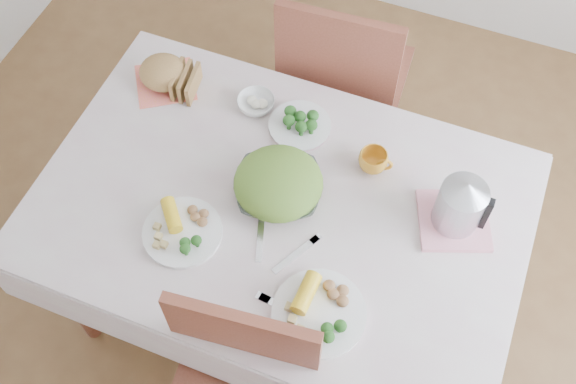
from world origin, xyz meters
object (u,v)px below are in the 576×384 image
at_px(chair_far, 345,83).
at_px(yellow_mug, 373,161).
at_px(dinner_plate_left, 183,232).
at_px(dinner_plate_right, 319,313).
at_px(dining_table, 281,260).
at_px(electric_kettle, 462,201).
at_px(salad_bowl, 279,189).

height_order(chair_far, yellow_mug, chair_far).
xyz_separation_m(dinner_plate_left, yellow_mug, (0.45, 0.44, 0.03)).
xyz_separation_m(dinner_plate_right, yellow_mug, (-0.01, 0.53, 0.03)).
xyz_separation_m(dining_table, electric_kettle, (0.51, 0.14, 0.51)).
bearing_deg(dinner_plate_left, chair_far, 78.75).
height_order(dinner_plate_right, yellow_mug, yellow_mug).
relative_size(dining_table, yellow_mug, 14.95).
height_order(chair_far, dinner_plate_right, chair_far).
relative_size(yellow_mug, electric_kettle, 0.48).
bearing_deg(dinner_plate_right, electric_kettle, 57.37).
bearing_deg(dinner_plate_right, dining_table, 128.98).
relative_size(salad_bowl, electric_kettle, 1.32).
distance_m(dinner_plate_right, yellow_mug, 0.53).
xyz_separation_m(salad_bowl, dinner_plate_right, (0.25, -0.33, -0.02)).
relative_size(dinner_plate_left, yellow_mug, 2.57).
bearing_deg(dining_table, dinner_plate_right, -51.02).
height_order(dining_table, chair_far, chair_far).
xyz_separation_m(dinner_plate_left, electric_kettle, (0.74, 0.34, 0.11)).
distance_m(dinner_plate_right, electric_kettle, 0.52).
xyz_separation_m(chair_far, electric_kettle, (0.55, -0.65, 0.42)).
bearing_deg(electric_kettle, dinner_plate_left, -157.54).
xyz_separation_m(chair_far, dinner_plate_left, (-0.20, -0.99, 0.31)).
xyz_separation_m(salad_bowl, dinner_plate_left, (-0.21, -0.24, -0.02)).
xyz_separation_m(salad_bowl, yellow_mug, (0.24, 0.20, 0.01)).
distance_m(dinner_plate_left, yellow_mug, 0.63).
xyz_separation_m(dining_table, salad_bowl, (-0.02, 0.04, 0.42)).
xyz_separation_m(dining_table, dinner_plate_left, (-0.23, -0.20, 0.40)).
bearing_deg(electric_kettle, chair_far, 128.04).
bearing_deg(electric_kettle, yellow_mug, 159.21).
relative_size(dinner_plate_right, electric_kettle, 1.37).
height_order(salad_bowl, electric_kettle, electric_kettle).
height_order(chair_far, dinner_plate_left, chair_far).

